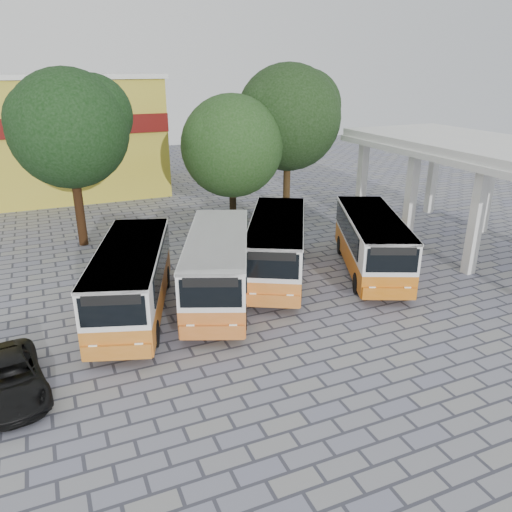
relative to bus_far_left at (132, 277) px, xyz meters
name	(u,v)px	position (x,y,z in m)	size (l,w,h in m)	color
ground	(342,323)	(6.84, -3.73, -1.54)	(90.00, 90.00, 0.00)	slate
terminal_shelter	(491,153)	(17.34, 0.27, 3.37)	(6.80, 15.80, 5.40)	silver
shophouse_block	(11,136)	(-4.16, 22.26, 2.62)	(20.40, 10.40, 8.30)	gold
bus_far_left	(132,277)	(0.00, 0.00, 0.00)	(4.42, 7.86, 2.66)	#BF6B1E
bus_centre_left	(218,264)	(3.35, -0.06, 0.02)	(4.95, 8.02, 2.70)	#C26424
bus_centre_right	(277,244)	(6.48, 1.11, 0.01)	(5.51, 8.00, 2.68)	orange
bus_far_right	(372,240)	(10.64, -0.03, -0.02)	(4.96, 7.80, 2.62)	#C0610F
tree_left	(70,125)	(-0.94, 9.05, 4.59)	(6.05, 5.76, 8.83)	black
tree_middle	(233,143)	(7.75, 9.75, 3.16)	(6.13, 5.84, 7.43)	black
tree_right	(289,114)	(11.83, 10.75, 4.51)	(6.73, 6.41, 9.05)	#402D15
parked_car	(10,378)	(-4.16, -3.57, -1.00)	(1.79, 3.89, 1.08)	black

